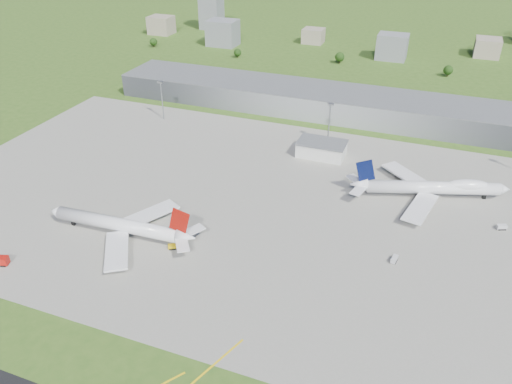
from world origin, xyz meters
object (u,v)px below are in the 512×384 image
(airliner_red_twin, at_px, (122,226))
(tug_yellow, at_px, (173,247))
(van_white_near, at_px, (394,259))
(van_white_far, at_px, (501,227))
(airliner_blue_quad, at_px, (433,188))

(airliner_red_twin, height_order, tug_yellow, airliner_red_twin)
(van_white_near, bearing_deg, tug_yellow, 115.30)
(tug_yellow, relative_size, van_white_far, 0.93)
(airliner_blue_quad, distance_m, van_white_near, 58.03)
(airliner_red_twin, distance_m, airliner_blue_quad, 146.19)
(airliner_blue_quad, bearing_deg, van_white_near, -118.17)
(airliner_red_twin, bearing_deg, van_white_far, -160.17)
(airliner_red_twin, bearing_deg, tug_yellow, 175.76)
(tug_yellow, bearing_deg, airliner_blue_quad, 9.38)
(airliner_blue_quad, height_order, van_white_near, airliner_blue_quad)
(airliner_blue_quad, distance_m, van_white_far, 35.71)
(airliner_red_twin, distance_m, van_white_far, 165.81)
(tug_yellow, distance_m, van_white_far, 143.76)
(airliner_red_twin, xyz_separation_m, van_white_near, (112.00, 23.33, -4.01))
(airliner_blue_quad, bearing_deg, tug_yellow, -158.40)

